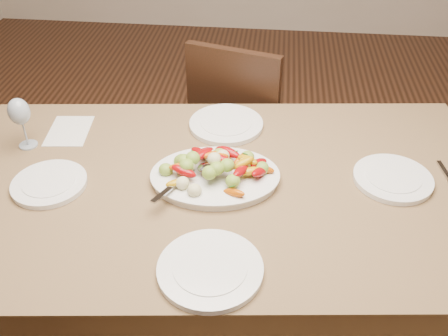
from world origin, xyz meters
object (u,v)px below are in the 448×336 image
at_px(dining_table, 224,261).
at_px(plate_near, 210,269).
at_px(serving_platter, 215,178).
at_px(wine_glass, 22,122).
at_px(chair_far, 246,125).
at_px(plate_far, 226,124).
at_px(plate_right, 393,179).
at_px(plate_left, 49,184).

height_order(dining_table, plate_near, plate_near).
xyz_separation_m(serving_platter, wine_glass, (-0.70, 0.13, 0.09)).
relative_size(chair_far, plate_far, 3.35).
distance_m(dining_table, wine_glass, 0.89).
xyz_separation_m(plate_near, wine_glass, (-0.74, 0.52, 0.09)).
bearing_deg(wine_glass, plate_right, -2.88).
distance_m(dining_table, chair_far, 0.82).
relative_size(plate_left, wine_glass, 1.19).
relative_size(dining_table, plate_far, 6.50).
height_order(plate_near, wine_glass, wine_glass).
bearing_deg(plate_left, chair_far, 56.66).
distance_m(chair_far, plate_far, 0.55).
bearing_deg(chair_far, plate_left, 72.75).
height_order(dining_table, chair_far, chair_far).
bearing_deg(dining_table, plate_far, 94.93).
distance_m(chair_far, wine_glass, 1.08).
distance_m(plate_left, plate_near, 0.65).
xyz_separation_m(chair_far, plate_far, (-0.05, -0.47, 0.29)).
bearing_deg(serving_platter, plate_left, -170.85).
xyz_separation_m(serving_platter, plate_near, (0.04, -0.39, -0.00)).
xyz_separation_m(plate_far, wine_glass, (-0.70, -0.21, 0.09)).
bearing_deg(plate_right, plate_left, -172.36).
xyz_separation_m(plate_right, plate_far, (-0.58, 0.27, 0.00)).
relative_size(serving_platter, plate_left, 1.70).
distance_m(plate_near, wine_glass, 0.91).
bearing_deg(plate_far, wine_glass, -163.41).
distance_m(plate_left, plate_far, 0.68).
bearing_deg(plate_near, plate_right, 39.53).
relative_size(plate_right, wine_glass, 1.26).
bearing_deg(plate_near, plate_far, 92.72).
bearing_deg(dining_table, plate_left, -172.14).
bearing_deg(plate_near, serving_platter, 95.15).
xyz_separation_m(chair_far, plate_near, (-0.02, -1.19, 0.29)).
relative_size(dining_table, plate_near, 6.40).
bearing_deg(wine_glass, serving_platter, -10.38).
relative_size(dining_table, plate_right, 7.11).
bearing_deg(plate_left, plate_near, -28.00).
bearing_deg(plate_near, dining_table, 90.71).
xyz_separation_m(dining_table, serving_platter, (-0.03, 0.01, 0.39)).
xyz_separation_m(dining_table, plate_near, (0.00, -0.38, 0.39)).
bearing_deg(plate_near, plate_left, 152.00).
xyz_separation_m(plate_left, wine_glass, (-0.17, 0.21, 0.09)).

